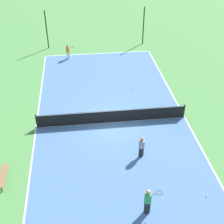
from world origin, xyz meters
The scene contains 11 objects.
ground_plane centered at (0.00, 0.00, 0.00)m, with size 80.00×80.00×0.00m, color #518E47.
court_surface centered at (0.00, 0.00, 0.01)m, with size 10.78×24.26×0.02m.
tennis_net centered at (0.00, 0.00, 0.56)m, with size 10.58×0.10×1.06m.
bench centered at (-6.72, -4.82, 0.39)m, with size 0.36×1.86×0.45m.
player_baseline_gray centered at (1.35, -3.76, 0.84)m, with size 0.51×0.51×1.46m.
player_far_green centered at (0.83, -7.90, 0.94)m, with size 0.98×0.51×1.61m.
player_center_orange centered at (-3.02, 11.20, 0.81)m, with size 0.97×0.76×1.41m.
tennis_ball_midcourt centered at (4.21, -7.32, 0.06)m, with size 0.07×0.07×0.07m, color #CCE033.
tennis_ball_left_sideline centered at (2.27, 4.37, 0.06)m, with size 0.07×0.07×0.07m, color #CCE033.
fence_post_back_left centered at (-5.11, 14.19, 2.00)m, with size 0.12×0.12×4.01m.
fence_post_back_right centered at (5.11, 14.19, 2.00)m, with size 0.12×0.12×4.01m.
Camera 1 is at (-2.16, -17.83, 13.18)m, focal length 50.00 mm.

